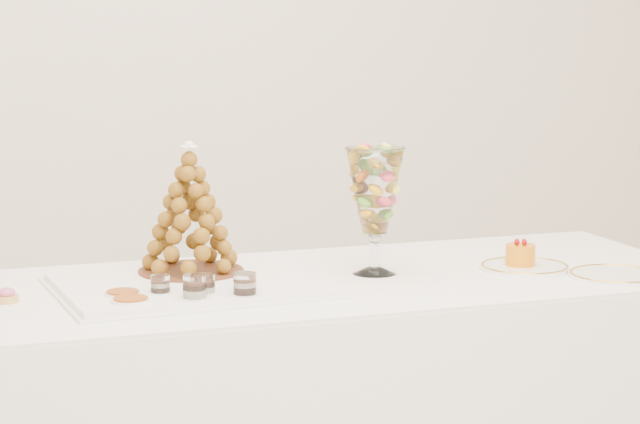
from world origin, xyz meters
name	(u,v)px	position (x,y,z in m)	size (l,w,h in m)	color
buffet_table	(328,419)	(0.14, 0.28, 0.38)	(2.02, 0.83, 0.77)	white
lace_tray	(191,285)	(-0.23, 0.28, 0.78)	(0.65, 0.48, 0.02)	white
macaron_vase	(375,192)	(0.28, 0.29, 0.98)	(0.15, 0.15, 0.34)	white
cake_plate	(524,267)	(0.68, 0.21, 0.77)	(0.24, 0.24, 0.01)	white
spare_plate	(615,275)	(0.86, 0.04, 0.77)	(0.24, 0.24, 0.01)	white
pink_tart	(7,296)	(-0.68, 0.29, 0.78)	(0.06, 0.06, 0.04)	tan
verrine_a	(160,288)	(-0.33, 0.18, 0.80)	(0.05, 0.05, 0.06)	white
verrine_b	(205,288)	(-0.22, 0.14, 0.80)	(0.05, 0.05, 0.07)	white
verrine_c	(247,286)	(-0.12, 0.13, 0.80)	(0.05, 0.05, 0.06)	white
verrine_d	(195,291)	(-0.26, 0.09, 0.80)	(0.06, 0.06, 0.08)	white
verrine_e	(245,288)	(-0.14, 0.09, 0.80)	(0.05, 0.05, 0.07)	white
ramekin_back	(123,298)	(-0.42, 0.18, 0.78)	(0.09, 0.09, 0.03)	white
ramekin_front	(131,305)	(-0.41, 0.10, 0.78)	(0.09, 0.09, 0.03)	white
croquembouche	(190,209)	(-0.20, 0.38, 0.95)	(0.27, 0.27, 0.34)	#5F3019
mousse_cake	(520,254)	(0.67, 0.21, 0.81)	(0.08, 0.08, 0.07)	orange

